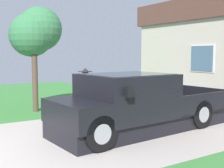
{
  "coord_description": "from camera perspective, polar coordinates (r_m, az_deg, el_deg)",
  "views": [
    {
      "loc": [
        6.59,
        0.28,
        2.1
      ],
      "look_at": [
        -0.14,
        4.53,
        1.29
      ],
      "focal_mm": 47.54,
      "sensor_mm": 36.0,
      "label": 1
    }
  ],
  "objects": [
    {
      "name": "handbag",
      "position": [
        8.91,
        -6.96,
        -7.04
      ],
      "size": [
        0.32,
        0.19,
        0.42
      ],
      "color": "tan",
      "rests_on": "ground"
    },
    {
      "name": "wheeled_trash_bin",
      "position": [
        12.52,
        4.72,
        -1.24
      ],
      "size": [
        0.6,
        0.72,
        1.06
      ],
      "color": "navy",
      "rests_on": "ground"
    },
    {
      "name": "front_yard_tree",
      "position": [
        11.49,
        -14.46,
        9.62
      ],
      "size": [
        1.7,
        1.98,
        3.87
      ],
      "color": "brown",
      "rests_on": "ground"
    },
    {
      "name": "pickup_truck",
      "position": [
        8.02,
        4.01,
        -4.13
      ],
      "size": [
        2.34,
        5.53,
        1.59
      ],
      "rotation": [
        0.0,
        0.0,
        3.21
      ],
      "color": "black",
      "rests_on": "ground"
    },
    {
      "name": "person_with_hat",
      "position": [
        8.91,
        -5.13,
        -1.83
      ],
      "size": [
        0.46,
        0.43,
        1.69
      ],
      "rotation": [
        0.0,
        0.0,
        0.37
      ],
      "color": "brown",
      "rests_on": "ground"
    }
  ]
}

